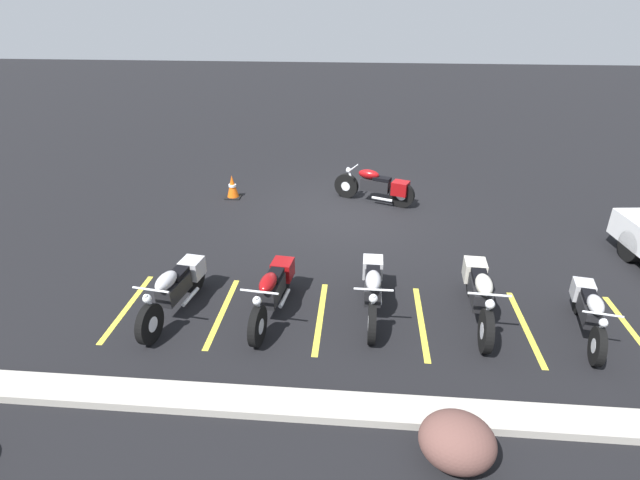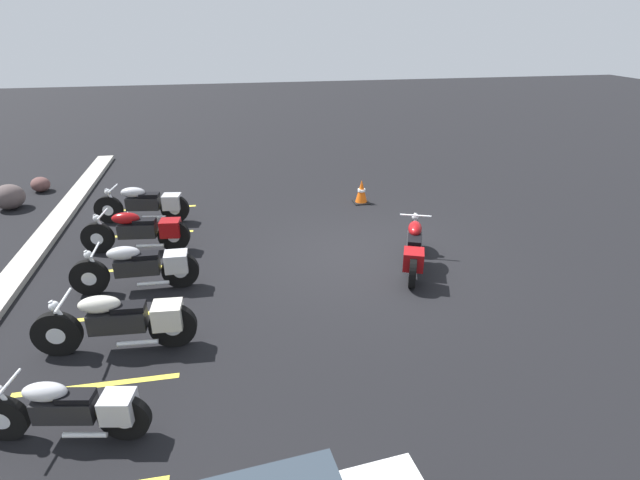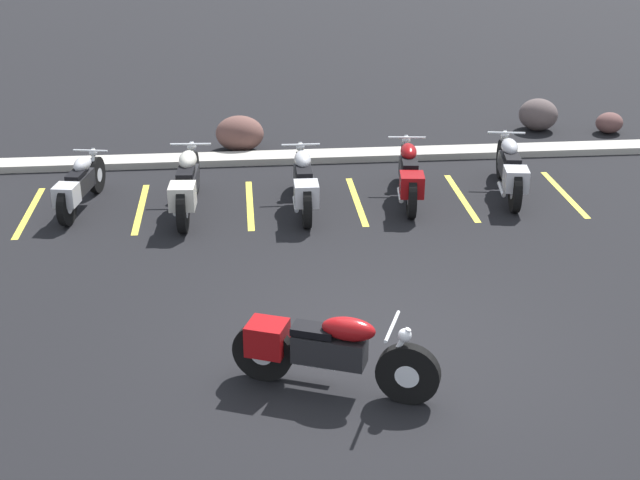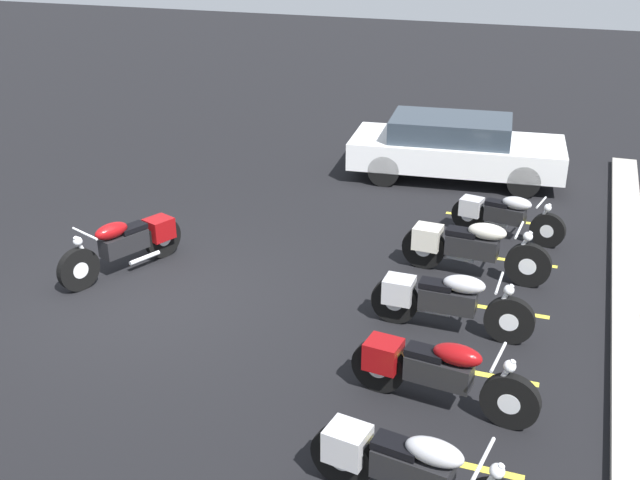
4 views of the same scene
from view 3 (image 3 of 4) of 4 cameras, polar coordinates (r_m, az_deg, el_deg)
ground at (r=10.12m, az=4.05°, el=-6.83°), size 60.00×60.00×0.00m
motorcycle_maroon_featured at (r=9.15m, az=0.23°, el=-7.04°), size 2.08×1.01×0.86m
parked_bike_0 at (r=14.14m, az=-15.16°, el=3.42°), size 0.68×1.95×0.77m
parked_bike_1 at (r=13.64m, az=-8.50°, el=3.54°), size 0.64×2.28×0.90m
parked_bike_2 at (r=13.63m, az=-1.05°, el=3.70°), size 0.61×2.17×0.86m
parked_bike_3 at (r=14.04m, az=5.71°, el=4.21°), size 0.65×2.18×0.86m
parked_bike_4 at (r=14.52m, az=12.07°, el=4.47°), size 0.71×2.18×0.86m
concrete_curb at (r=16.06m, az=0.34°, el=5.39°), size 18.00×0.50×0.12m
landscape_rock_0 at (r=16.55m, az=-5.16°, el=6.81°), size 1.05×0.98×0.64m
landscape_rock_1 at (r=18.25m, az=13.79°, el=7.81°), size 1.01×0.99×0.62m
landscape_rock_2 at (r=18.46m, az=18.03°, el=7.15°), size 0.73×0.70×0.40m
stall_line_0 at (r=14.42m, az=-18.11°, el=1.70°), size 0.10×2.10×0.00m
stall_line_1 at (r=14.13m, az=-11.40°, el=2.00°), size 0.10×2.10×0.00m
stall_line_2 at (r=14.04m, az=-4.51°, el=2.27°), size 0.10×2.10×0.00m
stall_line_3 at (r=14.15m, az=2.37°, el=2.51°), size 0.10×2.10×0.00m
stall_line_4 at (r=14.47m, az=9.05°, el=2.71°), size 0.10×2.10×0.00m
stall_line_5 at (r=14.97m, az=15.37°, el=2.87°), size 0.10×2.10×0.00m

